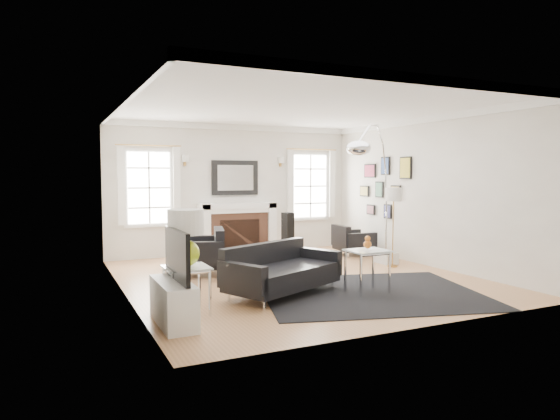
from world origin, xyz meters
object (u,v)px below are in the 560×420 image
coffee_table (244,256)px  armchair_left (201,253)px  gourd_lamp (186,234)px  arc_floor_lamp (374,190)px  armchair_right (351,241)px  fireplace (238,229)px  sofa (280,272)px

coffee_table → armchair_left: bearing=139.5°
coffee_table → gourd_lamp: (-1.44, -1.80, 0.65)m
gourd_lamp → arc_floor_lamp: arc_floor_lamp is taller
armchair_right → fireplace: bearing=151.6°
sofa → armchair_right: sofa is taller
coffee_table → arc_floor_lamp: size_ratio=0.32×
armchair_right → gourd_lamp: (-4.35, -2.96, 0.69)m
sofa → armchair_left: size_ratio=1.71×
sofa → gourd_lamp: gourd_lamp is taller
arc_floor_lamp → sofa: bearing=-161.3°
gourd_lamp → sofa: bearing=16.8°
sofa → arc_floor_lamp: 2.53m
armchair_right → arc_floor_lamp: (-0.73, -1.80, 1.15)m
fireplace → coffee_table: 2.46m
armchair_left → arc_floor_lamp: size_ratio=0.43×
armchair_left → arc_floor_lamp: arc_floor_lamp is taller
sofa → coffee_table: sofa is taller
coffee_table → gourd_lamp: size_ratio=1.21×
fireplace → armchair_left: bearing=-126.6°
fireplace → armchair_left: size_ratio=1.47×
armchair_right → coffee_table: (-2.90, -1.17, 0.05)m
fireplace → arc_floor_lamp: size_ratio=0.63×
fireplace → gourd_lamp: size_ratio=2.42×
sofa → gourd_lamp: (-1.47, -0.44, 0.67)m
armchair_right → arc_floor_lamp: 2.25m
sofa → arc_floor_lamp: arc_floor_lamp is taller
gourd_lamp → arc_floor_lamp: (3.62, 1.17, 0.46)m
sofa → coffee_table: bearing=91.2°
coffee_table → arc_floor_lamp: (2.18, -0.63, 1.10)m
sofa → coffee_table: size_ratio=2.34×
coffee_table → arc_floor_lamp: arc_floor_lamp is taller
coffee_table → sofa: bearing=-88.8°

